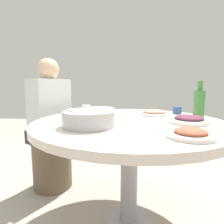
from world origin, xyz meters
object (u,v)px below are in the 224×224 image
round_dining_table (130,134)px  dish_shrimp (154,113)px  soup_bowl (98,112)px  dish_stirfry (191,134)px  rice_bowl (89,118)px  dish_eggplant (189,120)px  tea_cup_far (86,108)px  stool_for_diner_left (52,164)px  tea_cup_near (177,110)px  diner_left (50,108)px  green_bottle (199,102)px

round_dining_table → dish_shrimp: (0.19, 0.25, 0.11)m
soup_bowl → dish_stirfry: bearing=-50.4°
soup_bowl → dish_shrimp: (0.43, 0.05, -0.01)m
rice_bowl → dish_stirfry: rice_bowl is taller
rice_bowl → dish_eggplant: rice_bowl is taller
dish_stirfry → tea_cup_far: bearing=127.5°
tea_cup_far → stool_for_diner_left: (-0.33, 0.01, -0.54)m
dish_stirfry → tea_cup_near: size_ratio=3.00×
dish_shrimp → stool_for_diner_left: bearing=168.3°
tea_cup_near → diner_left: size_ratio=0.09×
round_dining_table → tea_cup_far: bearing=131.2°
round_dining_table → diner_left: size_ratio=1.61×
rice_bowl → soup_bowl: 0.40m
rice_bowl → tea_cup_far: 0.64m
dish_shrimp → stool_for_diner_left: size_ratio=0.56×
stool_for_diner_left → tea_cup_near: bearing=-5.7°
green_bottle → round_dining_table: bearing=-159.8°
tea_cup_near → stool_for_diner_left: bearing=174.3°
tea_cup_near → tea_cup_far: (-0.77, 0.10, -0.00)m
rice_bowl → round_dining_table: bearing=41.0°
dish_shrimp → soup_bowl: bearing=-172.8°
round_dining_table → green_bottle: bearing=20.2°
tea_cup_near → stool_for_diner_left: 1.23m
tea_cup_near → stool_for_diner_left: size_ratio=0.16×
dish_shrimp → dish_eggplant: bearing=-63.3°
rice_bowl → green_bottle: (0.73, 0.38, 0.06)m
stool_for_diner_left → green_bottle: bearing=-11.9°
green_bottle → stool_for_diner_left: 1.38m
dish_shrimp → green_bottle: (0.31, -0.07, 0.09)m
tea_cup_near → diner_left: diner_left is taller
stool_for_diner_left → diner_left: bearing=-90.0°
diner_left → stool_for_diner_left: bearing=90.0°
dish_shrimp → tea_cup_near: tea_cup_near is taller
dish_stirfry → dish_eggplant: bearing=72.9°
dish_eggplant → tea_cup_near: bearing=84.6°
round_dining_table → dish_stirfry: bearing=-57.0°
soup_bowl → tea_cup_far: soup_bowl is taller
round_dining_table → tea_cup_near: tea_cup_near is taller
rice_bowl → dish_eggplant: 0.60m
soup_bowl → dish_eggplant: (0.59, -0.26, -0.01)m
dish_eggplant → tea_cup_far: 0.88m
dish_shrimp → dish_stirfry: bearing=-84.8°
rice_bowl → diner_left: 0.80m
tea_cup_far → stool_for_diner_left: size_ratio=0.18×
dish_eggplant → dish_stirfry: size_ratio=1.15×
dish_stirfry → tea_cup_near: tea_cup_near is taller
dish_shrimp → dish_stirfry: (0.06, -0.64, -0.00)m
tea_cup_near → stool_for_diner_left: tea_cup_near is taller
round_dining_table → diner_left: 0.84m
soup_bowl → round_dining_table: bearing=-40.3°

